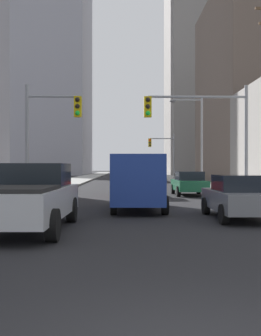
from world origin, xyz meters
The scene contains 13 objects.
sidewalk_left centered at (-7.00, 50.00, 0.07)m, with size 3.97×160.00×0.15m, color #9E9E99.
sidewalk_right centered at (7.00, 50.00, 0.07)m, with size 3.97×160.00×0.15m, color #9E9E99.
pickup_truck_silver centered at (-3.35, 8.00, 0.93)m, with size 2.20×5.44×1.90m.
cargo_van_blue centered at (-0.11, 13.16, 1.29)m, with size 2.16×5.27×2.26m.
sedan_grey centered at (3.28, 10.23, 0.77)m, with size 1.95×4.22×1.52m.
sedan_red centered at (0.02, 20.80, 0.77)m, with size 1.95×4.23×1.52m.
sedan_green centered at (3.48, 21.86, 0.77)m, with size 1.95×4.22×1.52m.
traffic_signal_near_left centered at (-4.44, 16.91, 4.00)m, with size 2.86×0.44×6.00m.
traffic_signal_near_right centered at (3.27, 16.91, 4.11)m, with size 5.36×0.44×6.00m.
traffic_signal_far_right centered at (4.23, 46.28, 4.02)m, with size 3.30×0.44×6.00m.
street_lamp_right centered at (5.27, 29.00, 4.58)m, with size 2.73×0.32×7.50m.
building_left_far_tower centered at (-17.51, 93.99, 31.29)m, with size 16.18×26.49×62.58m, color #93939E.
building_right_far_highrise centered at (18.63, 86.27, 26.64)m, with size 18.38×19.39×53.28m, color gray.
Camera 1 is at (-0.70, -3.33, 1.78)m, focal length 42.39 mm.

